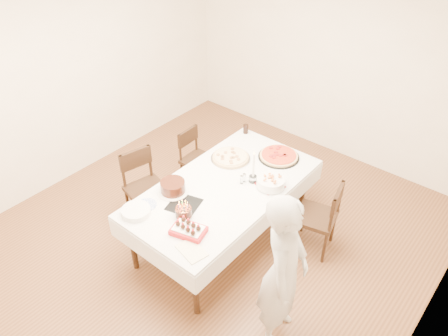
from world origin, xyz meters
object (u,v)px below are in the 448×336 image
Objects in this scene: chair_left_savory at (199,161)px; strawberry_box at (188,230)px; birthday_cake at (183,209)px; chair_right_savory at (316,217)px; dining_table at (224,213)px; chair_left_dessert at (147,190)px; pizza_pepperoni at (279,156)px; pasta_bowl at (271,182)px; cola_glass at (246,129)px; pizza_white at (231,157)px; layer_cake at (173,187)px; taper_candle at (253,167)px; person at (283,273)px.

chair_left_savory is 1.68m from strawberry_box.
chair_right_savory is at bearing 53.20° from birthday_cake.
dining_table is 6.84× the size of strawberry_box.
pizza_pepperoni is at bearing -118.40° from chair_left_dessert.
chair_left_dessert is at bearing -152.23° from pasta_bowl.
cola_glass is (0.38, 0.46, 0.40)m from chair_left_savory.
strawberry_box is (0.66, -1.72, -0.02)m from cola_glass.
pizza_white is (0.59, -0.10, 0.37)m from chair_left_savory.
chair_left_savory is 0.70m from pizza_white.
cola_glass is (0.39, 1.33, 0.35)m from chair_left_dessert.
pizza_white is (-1.10, -0.09, 0.33)m from chair_right_savory.
chair_right_savory is 1.94× the size of pizza_white.
layer_cake is at bearing -130.51° from dining_table.
taper_candle is 1.01m from strawberry_box.
person is at bearing -50.21° from pasta_bowl.
taper_candle is at bearing -48.18° from cola_glass.
chair_right_savory reaches higher than pizza_pepperoni.
pasta_bowl is at bearing -38.67° from cola_glass.
pasta_bowl is at bearing -65.23° from pizza_pepperoni.
strawberry_box is (0.45, -1.17, 0.02)m from pizza_white.
strawberry_box is (-0.19, -1.05, -0.02)m from pasta_bowl.
strawberry_box is (1.04, -1.27, 0.39)m from chair_left_savory.
layer_cake reaches higher than cola_glass.
chair_left_dessert is 3.07× the size of pasta_bowl.
pizza_white is at bearing 110.93° from strawberry_box.
dining_table is 6.59× the size of layer_cake.
chair_left_dessert is at bearing 87.62° from chair_left_savory.
dining_table is at bearing -161.38° from chair_right_savory.
taper_candle is (-0.95, 0.86, 0.15)m from person.
chair_right_savory is 1.46m from strawberry_box.
pizza_white is at bearing 84.16° from layer_cake.
taper_candle is at bearing -164.04° from pasta_bowl.
person is 9.90× the size of birthday_cake.
chair_left_dessert is 0.58× the size of person.
layer_cake is at bearing -95.84° from pizza_white.
chair_right_savory is at bearing -19.50° from cola_glass.
birthday_cake reaches higher than cola_glass.
pizza_white is 1.52× the size of pasta_bowl.
birthday_cake is (-0.00, -0.60, 0.46)m from dining_table.
dining_table is 0.93m from chair_left_dessert.
chair_left_dessert reaches higher than pizza_white.
strawberry_box reaches higher than pizza_pepperoni.
chair_right_savory reaches higher than chair_left_savory.
person is 2.26m from cola_glass.
pizza_pepperoni is at bearing 42.76° from pizza_white.
taper_candle is (-0.19, -0.05, 0.14)m from pasta_bowl.
layer_cake is (0.52, -0.06, 0.36)m from chair_left_dessert.
pasta_bowl is 0.99m from birthday_cake.
chair_left_dessert is 2.82× the size of layer_cake.
taper_candle is 1.23× the size of strawberry_box.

